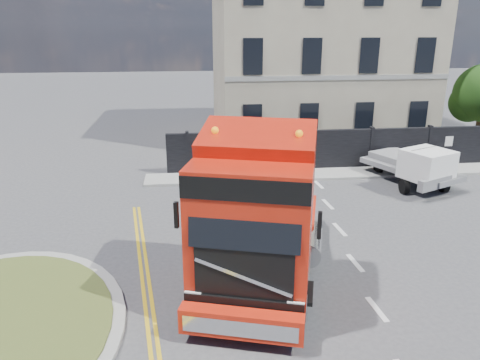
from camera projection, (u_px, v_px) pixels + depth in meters
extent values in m
plane|color=#424244|center=(257.00, 262.00, 14.22)|extent=(120.00, 120.00, 0.00)
cube|color=black|center=(351.00, 149.00, 23.02)|extent=(18.00, 0.25, 2.00)
cube|color=#B9AF93|center=(315.00, 47.00, 28.65)|extent=(12.00, 10.00, 11.00)
cylinder|color=#382619|center=(477.00, 128.00, 26.69)|extent=(0.24, 0.24, 2.40)
sphere|color=#17330F|center=(469.00, 103.00, 26.57)|extent=(2.20, 2.20, 2.20)
cube|color=gray|center=(356.00, 173.00, 22.47)|extent=(20.00, 1.60, 0.12)
cube|color=black|center=(263.00, 241.00, 13.71)|extent=(4.62, 7.49, 0.50)
cube|color=red|center=(254.00, 218.00, 11.39)|extent=(3.49, 3.57, 3.11)
cube|color=red|center=(261.00, 155.00, 12.07)|extent=(2.95, 1.76, 1.56)
cube|color=black|center=(244.00, 225.00, 9.92)|extent=(2.36, 0.77, 1.17)
cube|color=red|center=(241.00, 324.00, 10.30)|extent=(2.78, 1.17, 0.61)
cylinder|color=black|center=(199.00, 297.00, 11.34)|extent=(0.67, 1.21, 1.16)
cylinder|color=gray|center=(199.00, 297.00, 11.34)|extent=(0.56, 0.72, 0.64)
cylinder|color=black|center=(298.00, 308.00, 10.94)|extent=(0.67, 1.21, 1.16)
cylinder|color=gray|center=(298.00, 308.00, 10.94)|extent=(0.56, 0.72, 0.64)
cylinder|color=black|center=(231.00, 230.00, 15.03)|extent=(0.67, 1.21, 1.16)
cylinder|color=gray|center=(231.00, 230.00, 15.03)|extent=(0.56, 0.72, 0.64)
cylinder|color=black|center=(306.00, 236.00, 14.62)|extent=(0.67, 1.21, 1.16)
cylinder|color=gray|center=(306.00, 236.00, 14.62)|extent=(0.56, 0.72, 0.64)
cylinder|color=black|center=(238.00, 214.00, 16.27)|extent=(0.67, 1.21, 1.16)
cylinder|color=gray|center=(238.00, 214.00, 16.27)|extent=(0.56, 0.72, 0.64)
cylinder|color=black|center=(308.00, 219.00, 15.87)|extent=(0.67, 1.21, 1.16)
cylinder|color=gray|center=(308.00, 219.00, 15.87)|extent=(0.56, 0.72, 0.64)
cube|color=slate|center=(410.00, 169.00, 21.13)|extent=(3.48, 4.83, 0.23)
cube|color=white|center=(427.00, 165.00, 19.62)|extent=(2.32, 2.27, 1.22)
cylinder|color=black|center=(404.00, 186.00, 19.82)|extent=(0.23, 0.66, 0.66)
cylinder|color=black|center=(444.00, 185.00, 20.01)|extent=(0.23, 0.66, 0.66)
cylinder|color=black|center=(378.00, 167.00, 22.47)|extent=(0.23, 0.66, 0.66)
cylinder|color=black|center=(414.00, 166.00, 22.66)|extent=(0.23, 0.66, 0.66)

